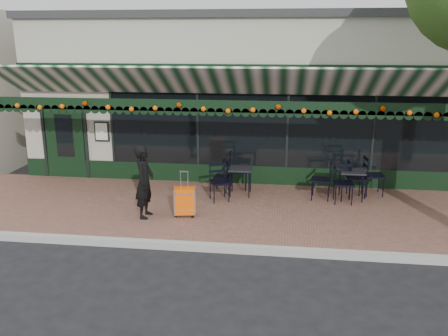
# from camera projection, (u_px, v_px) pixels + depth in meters

# --- Properties ---
(ground) EXTENTS (80.00, 80.00, 0.00)m
(ground) POSITION_uv_depth(u_px,v_px,m) (213.00, 249.00, 9.28)
(ground) COLOR black
(ground) RESTS_ON ground
(sidewalk) EXTENTS (18.00, 4.00, 0.15)m
(sidewalk) POSITION_uv_depth(u_px,v_px,m) (225.00, 210.00, 11.17)
(sidewalk) COLOR brown
(sidewalk) RESTS_ON ground
(curb) EXTENTS (18.00, 0.16, 0.15)m
(curb) POSITION_uv_depth(u_px,v_px,m) (212.00, 247.00, 9.18)
(curb) COLOR #9E9E99
(curb) RESTS_ON ground
(restaurant_building) EXTENTS (12.00, 9.60, 4.50)m
(restaurant_building) POSITION_uv_depth(u_px,v_px,m) (247.00, 90.00, 16.17)
(restaurant_building) COLOR #A5A28F
(restaurant_building) RESTS_ON ground
(woman) EXTENTS (0.41, 0.60, 1.62)m
(woman) POSITION_uv_depth(u_px,v_px,m) (144.00, 182.00, 10.36)
(woman) COLOR black
(woman) RESTS_ON sidewalk
(suitcase) EXTENTS (0.49, 0.33, 1.04)m
(suitcase) POSITION_uv_depth(u_px,v_px,m) (185.00, 201.00, 10.51)
(suitcase) COLOR #FA5707
(suitcase) RESTS_ON sidewalk
(cafe_table_a) EXTENTS (0.59, 0.59, 0.73)m
(cafe_table_a) POSITION_uv_depth(u_px,v_px,m) (352.00, 173.00, 11.56)
(cafe_table_a) COLOR black
(cafe_table_a) RESTS_ON sidewalk
(cafe_table_b) EXTENTS (0.57, 0.57, 0.70)m
(cafe_table_b) POSITION_uv_depth(u_px,v_px,m) (240.00, 171.00, 11.89)
(cafe_table_b) COLOR black
(cafe_table_b) RESTS_ON sidewalk
(chair_a_left) EXTENTS (0.54, 0.54, 0.96)m
(chair_a_left) POSITION_uv_depth(u_px,v_px,m) (321.00, 180.00, 11.62)
(chair_a_left) COLOR black
(chair_a_left) RESTS_ON sidewalk
(chair_a_right) EXTENTS (0.54, 0.54, 1.00)m
(chair_a_right) POSITION_uv_depth(u_px,v_px,m) (374.00, 176.00, 11.92)
(chair_a_right) COLOR black
(chair_a_right) RESTS_ON sidewalk
(chair_a_front) EXTENTS (0.47, 0.47, 0.94)m
(chair_a_front) POSITION_uv_depth(u_px,v_px,m) (343.00, 184.00, 11.36)
(chair_a_front) COLOR black
(chair_a_front) RESTS_ON sidewalk
(chair_a_extra) EXTENTS (0.49, 0.49, 0.93)m
(chair_a_extra) POSITION_uv_depth(u_px,v_px,m) (357.00, 179.00, 11.80)
(chair_a_extra) COLOR black
(chair_a_extra) RESTS_ON sidewalk
(chair_b_left) EXTENTS (0.42, 0.42, 0.77)m
(chair_b_left) POSITION_uv_depth(u_px,v_px,m) (221.00, 177.00, 12.22)
(chair_b_left) COLOR black
(chair_b_left) RESTS_ON sidewalk
(chair_b_right) EXTENTS (0.52, 0.52, 1.00)m
(chair_b_right) POSITION_uv_depth(u_px,v_px,m) (238.00, 170.00, 12.39)
(chair_b_right) COLOR black
(chair_b_right) RESTS_ON sidewalk
(chair_b_front) EXTENTS (0.60, 0.60, 0.91)m
(chair_b_front) POSITION_uv_depth(u_px,v_px,m) (219.00, 183.00, 11.50)
(chair_b_front) COLOR black
(chair_b_front) RESTS_ON sidewalk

